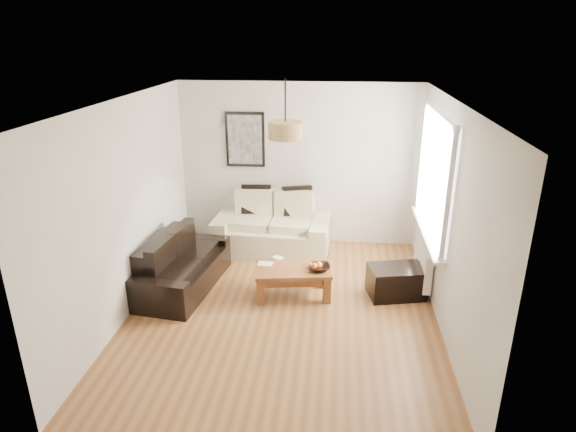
# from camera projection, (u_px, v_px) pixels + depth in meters

# --- Properties ---
(floor) EXTENTS (4.50, 4.50, 0.00)m
(floor) POSITION_uv_depth(u_px,v_px,m) (283.00, 310.00, 6.20)
(floor) COLOR brown
(floor) RESTS_ON ground
(ceiling) EXTENTS (3.80, 4.50, 0.00)m
(ceiling) POSITION_uv_depth(u_px,v_px,m) (282.00, 101.00, 5.27)
(ceiling) COLOR white
(ceiling) RESTS_ON floor
(wall_back) EXTENTS (3.80, 0.04, 2.60)m
(wall_back) POSITION_uv_depth(u_px,v_px,m) (299.00, 165.00, 7.83)
(wall_back) COLOR silver
(wall_back) RESTS_ON floor
(wall_front) EXTENTS (3.80, 0.04, 2.60)m
(wall_front) POSITION_uv_depth(u_px,v_px,m) (249.00, 320.00, 3.64)
(wall_front) COLOR silver
(wall_front) RESTS_ON floor
(wall_left) EXTENTS (0.04, 4.50, 2.60)m
(wall_left) POSITION_uv_depth(u_px,v_px,m) (127.00, 208.00, 5.92)
(wall_left) COLOR silver
(wall_left) RESTS_ON floor
(wall_right) EXTENTS (0.04, 4.50, 2.60)m
(wall_right) POSITION_uv_depth(u_px,v_px,m) (449.00, 220.00, 5.55)
(wall_right) COLOR silver
(wall_right) RESTS_ON floor
(window_bay) EXTENTS (0.14, 1.90, 1.60)m
(window_bay) POSITION_uv_depth(u_px,v_px,m) (436.00, 175.00, 6.20)
(window_bay) COLOR white
(window_bay) RESTS_ON wall_right
(radiator) EXTENTS (0.10, 0.90, 0.52)m
(radiator) POSITION_uv_depth(u_px,v_px,m) (423.00, 262.00, 6.63)
(radiator) COLOR white
(radiator) RESTS_ON wall_right
(poster) EXTENTS (0.62, 0.04, 0.87)m
(poster) POSITION_uv_depth(u_px,v_px,m) (245.00, 140.00, 7.74)
(poster) COLOR black
(poster) RESTS_ON wall_back
(pendant_shade) EXTENTS (0.40, 0.40, 0.20)m
(pendant_shade) POSITION_uv_depth(u_px,v_px,m) (285.00, 130.00, 5.69)
(pendant_shade) COLOR tan
(pendant_shade) RESTS_ON ceiling
(loveseat_cream) EXTENTS (1.84, 1.07, 0.89)m
(loveseat_cream) POSITION_uv_depth(u_px,v_px,m) (272.00, 225.00, 7.73)
(loveseat_cream) COLOR beige
(loveseat_cream) RESTS_ON floor
(sofa_leather) EXTENTS (1.00, 1.72, 0.71)m
(sofa_leather) POSITION_uv_depth(u_px,v_px,m) (182.00, 264.00, 6.64)
(sofa_leather) COLOR black
(sofa_leather) RESTS_ON floor
(coffee_table) EXTENTS (1.05, 0.68, 0.40)m
(coffee_table) POSITION_uv_depth(u_px,v_px,m) (293.00, 282.00, 6.48)
(coffee_table) COLOR brown
(coffee_table) RESTS_ON floor
(ottoman) EXTENTS (0.80, 0.60, 0.41)m
(ottoman) POSITION_uv_depth(u_px,v_px,m) (396.00, 282.00, 6.48)
(ottoman) COLOR black
(ottoman) RESTS_ON floor
(cushion_left) EXTENTS (0.47, 0.17, 0.47)m
(cushion_left) POSITION_uv_depth(u_px,v_px,m) (256.00, 199.00, 7.84)
(cushion_left) COLOR black
(cushion_left) RESTS_ON loveseat_cream
(cushion_right) EXTENTS (0.49, 0.27, 0.46)m
(cushion_right) POSITION_uv_depth(u_px,v_px,m) (298.00, 201.00, 7.78)
(cushion_right) COLOR black
(cushion_right) RESTS_ON loveseat_cream
(fruit_bowl) EXTENTS (0.33, 0.33, 0.07)m
(fruit_bowl) POSITION_uv_depth(u_px,v_px,m) (320.00, 267.00, 6.36)
(fruit_bowl) COLOR black
(fruit_bowl) RESTS_ON coffee_table
(orange_a) EXTENTS (0.08, 0.08, 0.08)m
(orange_a) POSITION_uv_depth(u_px,v_px,m) (315.00, 266.00, 6.38)
(orange_a) COLOR #FF5A15
(orange_a) RESTS_ON fruit_bowl
(orange_b) EXTENTS (0.11, 0.11, 0.09)m
(orange_b) POSITION_uv_depth(u_px,v_px,m) (319.00, 265.00, 6.41)
(orange_b) COLOR orange
(orange_b) RESTS_ON fruit_bowl
(orange_c) EXTENTS (0.07, 0.07, 0.06)m
(orange_c) POSITION_uv_depth(u_px,v_px,m) (310.00, 265.00, 6.42)
(orange_c) COLOR orange
(orange_c) RESTS_ON fruit_bowl
(papers) EXTENTS (0.21, 0.15, 0.01)m
(papers) POSITION_uv_depth(u_px,v_px,m) (265.00, 264.00, 6.53)
(papers) COLOR silver
(papers) RESTS_ON coffee_table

